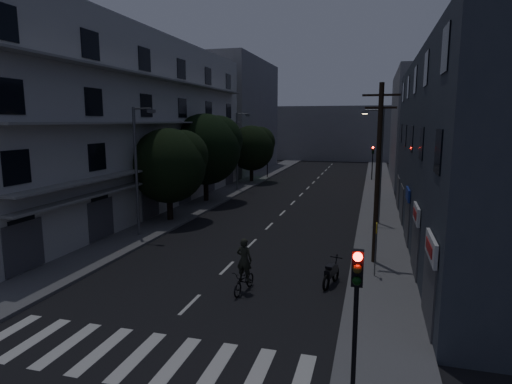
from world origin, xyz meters
The scene contains 23 objects.
ground centered at (0.00, 25.00, 0.00)m, with size 160.00×160.00×0.00m, color black.
sidewalk_left centered at (-7.50, 25.00, 0.07)m, with size 3.00×90.00×0.15m, color #565659.
sidewalk_right centered at (7.50, 25.00, 0.07)m, with size 3.00×90.00×0.15m, color #565659.
crosswalk centered at (0.00, -2.00, 0.00)m, with size 10.90×3.00×0.01m.
lane_markings centered at (0.00, 31.25, 0.01)m, with size 0.15×60.50×0.01m.
building_left centered at (-11.98, 18.00, 6.99)m, with size 7.00×36.00×14.00m.
building_right centered at (11.99, 14.00, 5.50)m, with size 6.19×28.00×11.00m.
building_far_left centered at (-12.00, 48.00, 8.00)m, with size 6.00×20.00×16.00m, color slate.
building_far_right centered at (12.00, 42.00, 6.50)m, with size 6.00×20.00×13.00m, color slate.
building_far_end centered at (0.00, 70.00, 5.00)m, with size 24.00×8.00×10.00m, color slate.
tree_near centered at (-7.35, 15.07, 4.32)m, with size 5.41×5.41×6.67m.
tree_mid centered at (-7.66, 22.89, 5.04)m, with size 6.36×6.36×7.83m.
tree_far centered at (-7.20, 36.26, 4.32)m, with size 5.38×5.38×6.65m.
traffic_signal_near centered at (6.64, -2.82, 3.10)m, with size 0.28×0.37×4.10m.
traffic_signal_far_right centered at (6.74, 41.29, 3.10)m, with size 0.28×0.37×4.10m.
traffic_signal_far_left centered at (-6.31, 40.27, 3.10)m, with size 0.28×0.37×4.10m.
street_lamp_left_near centered at (-7.21, 10.52, 4.60)m, with size 1.51×0.25×8.00m.
street_lamp_right centered at (7.26, 17.85, 4.60)m, with size 1.51×0.25×8.00m.
street_lamp_left_far centered at (-6.89, 29.82, 4.60)m, with size 1.51×0.25×8.00m.
utility_pole centered at (7.12, 9.03, 4.87)m, with size 1.80×0.24×9.00m.
bus_stop_sign centered at (7.16, 6.94, 1.89)m, with size 0.06×0.35×2.52m.
motorcycle centered at (5.28, 5.61, 0.51)m, with size 0.74×1.97×1.29m.
cyclist centered at (1.74, 3.81, 0.81)m, with size 0.92×1.97×2.40m.
Camera 1 is at (6.91, -12.96, 7.31)m, focal length 30.00 mm.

